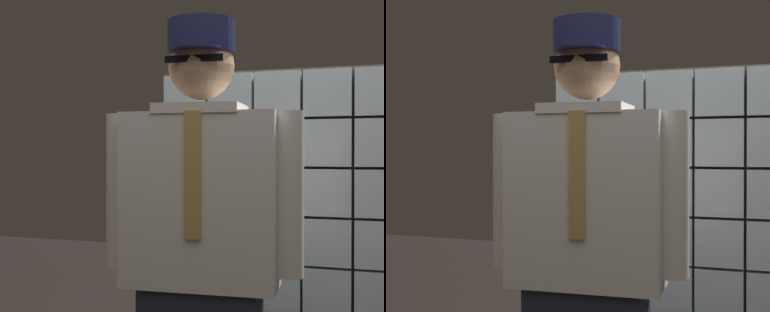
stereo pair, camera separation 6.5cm
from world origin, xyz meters
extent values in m
cube|color=silver|center=(-0.64, 1.38, 0.63)|extent=(0.24, 0.08, 0.24)
cube|color=silver|center=(-0.38, 1.38, 0.63)|extent=(0.24, 0.08, 0.24)
cube|color=silver|center=(-0.13, 1.38, 0.63)|extent=(0.24, 0.08, 0.24)
cube|color=silver|center=(0.13, 1.38, 0.63)|extent=(0.24, 0.08, 0.24)
cube|color=silver|center=(0.38, 1.38, 0.63)|extent=(0.24, 0.08, 0.24)
cube|color=silver|center=(-0.64, 1.38, 0.89)|extent=(0.24, 0.08, 0.24)
cube|color=silver|center=(-0.38, 1.38, 0.89)|extent=(0.24, 0.08, 0.24)
cube|color=silver|center=(-0.13, 1.38, 0.89)|extent=(0.24, 0.08, 0.24)
cube|color=silver|center=(0.13, 1.38, 0.89)|extent=(0.24, 0.08, 0.24)
cube|color=silver|center=(0.38, 1.38, 0.89)|extent=(0.24, 0.08, 0.24)
cube|color=silver|center=(-0.64, 1.38, 1.14)|extent=(0.24, 0.08, 0.24)
cube|color=silver|center=(-0.38, 1.38, 1.14)|extent=(0.24, 0.08, 0.24)
cube|color=silver|center=(-0.13, 1.38, 1.14)|extent=(0.24, 0.08, 0.24)
cube|color=silver|center=(0.13, 1.38, 1.14)|extent=(0.24, 0.08, 0.24)
cube|color=silver|center=(0.38, 1.38, 1.14)|extent=(0.24, 0.08, 0.24)
cube|color=silver|center=(-0.64, 1.38, 1.40)|extent=(0.24, 0.08, 0.24)
cube|color=silver|center=(-0.38, 1.38, 1.40)|extent=(0.24, 0.08, 0.24)
cube|color=silver|center=(-0.13, 1.38, 1.40)|extent=(0.24, 0.08, 0.24)
cube|color=silver|center=(0.13, 1.38, 1.40)|extent=(0.24, 0.08, 0.24)
cube|color=silver|center=(0.38, 1.38, 1.40)|extent=(0.24, 0.08, 0.24)
cube|color=silver|center=(-0.64, 1.38, 1.66)|extent=(0.24, 0.08, 0.24)
cube|color=silver|center=(-0.38, 1.38, 1.66)|extent=(0.24, 0.08, 0.24)
cube|color=silver|center=(-0.13, 1.38, 1.66)|extent=(0.24, 0.08, 0.24)
cube|color=silver|center=(0.13, 1.38, 1.66)|extent=(0.24, 0.08, 0.24)
cube|color=silver|center=(0.38, 1.38, 1.66)|extent=(0.24, 0.08, 0.24)
cube|color=#4C4438|center=(0.00, 1.43, 0.89)|extent=(1.56, 0.02, 1.82)
cube|color=silver|center=(-0.22, 0.33, 1.19)|extent=(0.56, 0.27, 0.62)
cube|color=tan|center=(-0.21, 0.20, 1.28)|extent=(0.06, 0.01, 0.43)
cube|color=silver|center=(-0.22, 0.33, 1.51)|extent=(0.32, 0.27, 0.04)
sphere|color=tan|center=(-0.22, 0.33, 1.66)|extent=(0.24, 0.24, 0.24)
ellipsoid|color=black|center=(-0.22, 0.27, 1.62)|extent=(0.16, 0.09, 0.11)
cube|color=black|center=(-0.21, 0.22, 1.67)|extent=(0.20, 0.02, 0.02)
cylinder|color=#191E47|center=(-0.21, 0.24, 1.71)|extent=(0.19, 0.19, 0.01)
cylinder|color=#191E47|center=(-0.22, 0.33, 1.77)|extent=(0.24, 0.24, 0.11)
cylinder|color=silver|center=(0.09, 0.35, 1.21)|extent=(0.12, 0.12, 0.57)
cylinder|color=silver|center=(-0.53, 0.31, 1.21)|extent=(0.12, 0.12, 0.57)
camera|label=1|loc=(0.39, -1.61, 1.36)|focal=53.10mm
camera|label=2|loc=(0.45, -1.58, 1.36)|focal=53.10mm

